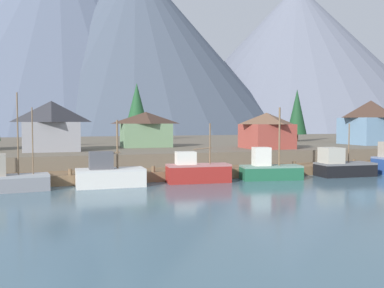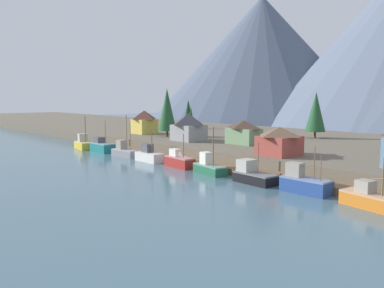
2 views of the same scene
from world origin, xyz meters
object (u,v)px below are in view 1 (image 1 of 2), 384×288
Objects in this scene: fishing_boat_black at (342,166)px; house_blue at (371,122)px; fishing_boat_white at (109,175)px; conifer_back_left at (297,112)px; fishing_boat_red at (197,171)px; house_green at (146,129)px; fishing_boat_grey at (8,179)px; conifer_near_right at (137,107)px; house_red at (267,130)px; fishing_boat_green at (269,169)px; house_grey at (52,125)px.

house_blue is (16.17, 14.60, 4.84)m from fishing_boat_black.
fishing_boat_white is 45.36m from conifer_back_left.
conifer_back_left reaches higher than fishing_boat_red.
house_green reaches higher than fishing_boat_white.
fishing_boat_grey is at bearing -177.00° from fishing_boat_black.
house_blue is at bearing -38.99° from conifer_near_right.
fishing_boat_black is at bearing -111.82° from conifer_back_left.
fishing_boat_grey is 52.58m from conifer_back_left.
fishing_boat_grey reaches higher than fishing_boat_black.
fishing_boat_red is 0.93× the size of house_green.
house_green is (15.90, 18.33, 3.93)m from fishing_boat_grey.
fishing_boat_black is 29.60m from conifer_back_left.
house_blue reaches higher than house_red.
house_green is 16.39m from house_red.
house_blue reaches higher than fishing_boat_green.
fishing_boat_grey is 8.63m from fishing_boat_white.
fishing_boat_white is (8.63, 0.14, 0.06)m from fishing_boat_grey.
house_grey is at bearing -179.58° from house_blue.
house_green is at bearing 173.67° from house_blue.
house_blue is at bearing 45.20° from fishing_boat_black.
conifer_back_left is (44.79, 26.72, 6.65)m from fishing_boat_grey.
fishing_boat_red is (17.27, 0.21, 0.04)m from fishing_boat_grey.
fishing_boat_grey is at bearing -163.87° from house_blue.
conifer_near_right is (1.42, 39.84, 7.53)m from fishing_boat_red.
fishing_boat_grey reaches higher than fishing_boat_green.
house_green is 34.55m from house_blue.
fishing_boat_white is at bearing -70.18° from house_grey.
fishing_boat_red is 38.78m from conifer_back_left.
house_grey is (-21.54, 14.28, 4.50)m from fishing_boat_green.
house_red is (-3.67, 10.74, 3.78)m from fishing_boat_black.
house_blue reaches higher than house_green.
house_red is 31.85m from conifer_near_right.
fishing_boat_grey is 1.28× the size of house_grey.
fishing_boat_black is 26.14m from house_green.
fishing_boat_red is 7.84m from fishing_boat_green.
fishing_boat_grey is 1.36× the size of fishing_boat_white.
conifer_back_left is at bearing 16.19° from house_green.
fishing_boat_grey is 1.35× the size of house_red.
fishing_boat_red is at bearing -5.02° from fishing_boat_grey.
house_green is 13.03m from house_grey.
house_blue is (34.33, -3.81, 0.98)m from house_green.
fishing_boat_white is 0.98× the size of fishing_boat_red.
house_grey is 30.12m from conifer_near_right.
house_grey is (3.56, 14.18, 4.52)m from fishing_boat_grey.
fishing_boat_green is 1.08× the size of house_green.
house_red is 21.74m from conifer_back_left.
fishing_boat_grey is 15.31m from house_grey.
conifer_back_left is (-5.44, 12.19, 1.75)m from house_blue.
fishing_boat_green is at bearing -176.73° from fishing_boat_black.
fishing_boat_green is 26.23m from house_grey.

